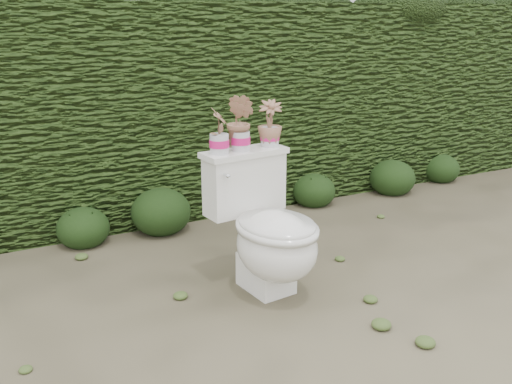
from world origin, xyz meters
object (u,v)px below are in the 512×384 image
potted_plant_right (270,125)px  potted_plant_left (219,132)px  potted_plant_center (240,124)px  toilet (268,232)px

potted_plant_right → potted_plant_left: bearing=-150.1°
potted_plant_right → potted_plant_center: bearing=-150.1°
toilet → potted_plant_left: size_ratio=3.22×
potted_plant_center → potted_plant_right: size_ratio=1.21×
toilet → potted_plant_right: potted_plant_right is taller
potted_plant_left → potted_plant_center: 0.14m
potted_plant_left → potted_plant_right: 0.34m
toilet → potted_plant_right: size_ratio=3.07×
potted_plant_center → potted_plant_right: 0.20m
potted_plant_center → potted_plant_right: (0.20, 0.02, -0.03)m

